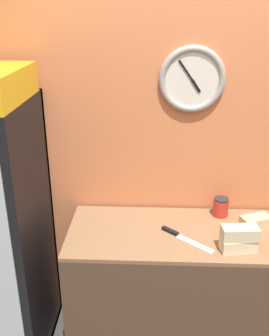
# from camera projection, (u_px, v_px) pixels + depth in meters

# --- Properties ---
(wall_back) EXTENTS (5.20, 0.10, 2.70)m
(wall_back) POSITION_uv_depth(u_px,v_px,m) (210.00, 150.00, 2.66)
(wall_back) COLOR #D17547
(wall_back) RESTS_ON ground_plane
(prep_counter) EXTENTS (1.84, 0.63, 0.93)m
(prep_counter) POSITION_uv_depth(u_px,v_px,m) (208.00, 292.00, 2.67)
(prep_counter) COLOR #4C3828
(prep_counter) RESTS_ON ground_plane
(sandwich_stack_bottom) EXTENTS (0.22, 0.13, 0.08)m
(sandwich_stack_bottom) POSITION_uv_depth(u_px,v_px,m) (238.00, 245.00, 2.29)
(sandwich_stack_bottom) COLOR beige
(sandwich_stack_bottom) RESTS_ON prep_counter
(sandwich_stack_middle) EXTENTS (0.22, 0.11, 0.08)m
(sandwich_stack_middle) POSITION_uv_depth(u_px,v_px,m) (240.00, 233.00, 2.26)
(sandwich_stack_middle) COLOR beige
(sandwich_stack_middle) RESTS_ON sandwich_stack_bottom
(sandwich_flat_left) EXTENTS (0.21, 0.16, 0.08)m
(sandwich_flat_left) POSITION_uv_depth(u_px,v_px,m) (256.00, 222.00, 2.53)
(sandwich_flat_left) COLOR tan
(sandwich_flat_left) RESTS_ON prep_counter
(chefs_knife) EXTENTS (0.31, 0.27, 0.02)m
(chefs_knife) POSITION_uv_depth(u_px,v_px,m) (180.00, 236.00, 2.44)
(chefs_knife) COLOR silver
(chefs_knife) RESTS_ON prep_counter
(condiment_jar) EXTENTS (0.10, 0.10, 0.13)m
(condiment_jar) POSITION_uv_depth(u_px,v_px,m) (221.00, 207.00, 2.67)
(condiment_jar) COLOR #B72D23
(condiment_jar) RESTS_ON prep_counter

